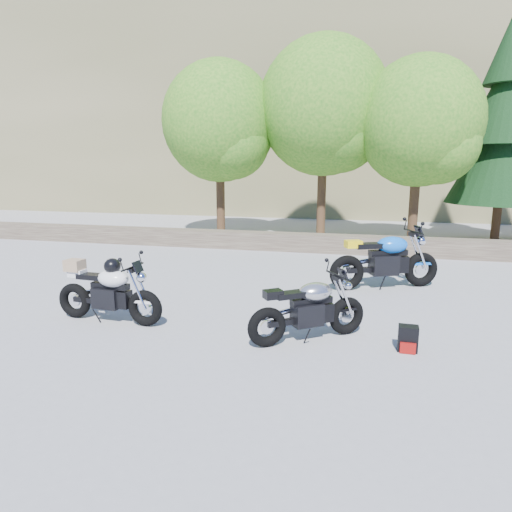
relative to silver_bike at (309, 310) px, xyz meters
The scene contains 11 objects.
ground 1.91m from the silver_bike, 143.23° to the left, with size 90.00×90.00×0.00m, color gray.
stone_wall 6.78m from the silver_bike, 102.68° to the left, with size 22.00×0.55×0.50m, color #47392F.
hillside 29.99m from the silver_bike, 87.02° to the left, with size 80.00×30.00×15.00m, color brown.
tree_decid_left 9.65m from the silver_bike, 115.20° to the left, with size 3.67×3.67×5.62m.
tree_decid_mid 9.38m from the silver_bike, 93.84° to the left, with size 4.08×4.08×6.24m.
tree_decid_right 8.89m from the silver_bike, 74.58° to the left, with size 3.54×3.54×5.41m.
conifer_near 10.92m from the silver_bike, 63.15° to the left, with size 3.17×3.17×7.06m.
silver_bike is the anchor object (origin of this frame).
white_bike 3.22m from the silver_bike, behind, with size 1.90×0.60×1.05m.
blue_bike 3.32m from the silver_bike, 69.50° to the left, with size 2.19×1.12×1.16m.
backpack 1.39m from the silver_bike, ahead, with size 0.27×0.23×0.36m.
Camera 1 is at (2.20, -7.33, 2.53)m, focal length 32.00 mm.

